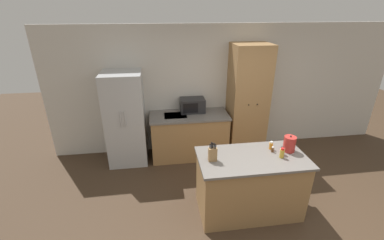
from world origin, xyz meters
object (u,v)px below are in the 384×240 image
refrigerator (126,119)px  pantry_cabinet (247,101)px  microwave (192,105)px  spice_bottle_amber_oil (282,151)px  spice_bottle_tall_dark (273,150)px  spice_bottle_short_red (271,146)px  spice_bottle_green_herb (282,153)px  knife_block (213,154)px  kettle (289,144)px

refrigerator → pantry_cabinet: pantry_cabinet is taller
microwave → spice_bottle_amber_oil: size_ratio=4.21×
refrigerator → spice_bottle_tall_dark: bearing=-35.8°
spice_bottle_short_red → spice_bottle_green_herb: bearing=-77.5°
microwave → spice_bottle_amber_oil: (1.03, -1.86, -0.06)m
microwave → spice_bottle_tall_dark: microwave is taller
refrigerator → knife_block: size_ratio=6.20×
refrigerator → spice_bottle_tall_dark: (2.24, -1.62, 0.08)m
spice_bottle_tall_dark → kettle: kettle is taller
knife_block → spice_bottle_amber_oil: size_ratio=2.50×
microwave → kettle: (1.17, -1.78, 0.00)m
spice_bottle_amber_oil → kettle: (0.14, 0.08, 0.06)m
spice_bottle_tall_dark → pantry_cabinet: bearing=83.8°
refrigerator → spice_bottle_green_herb: bearing=-37.6°
microwave → spice_bottle_green_herb: microwave is taller
refrigerator → spice_bottle_amber_oil: (2.35, -1.70, 0.09)m
spice_bottle_tall_dark → kettle: bearing=-0.8°
knife_block → spice_bottle_green_herb: (0.98, -0.05, -0.04)m
pantry_cabinet → spice_bottle_tall_dark: (-0.18, -1.65, -0.15)m
pantry_cabinet → knife_block: (-1.09, -1.76, -0.08)m
pantry_cabinet → knife_block: bearing=-121.8°
refrigerator → spice_bottle_tall_dark: size_ratio=21.83×
pantry_cabinet → spice_bottle_short_red: size_ratio=17.91×
refrigerator → spice_bottle_short_red: (2.25, -1.53, 0.10)m
knife_block → kettle: knife_block is taller
pantry_cabinet → spice_bottle_green_herb: pantry_cabinet is taller
refrigerator → spice_bottle_green_herb: 2.91m
knife_block → spice_bottle_amber_oil: 1.02m
spice_bottle_tall_dark → knife_block: bearing=-173.3°
refrigerator → spice_bottle_amber_oil: bearing=-36.0°
spice_bottle_tall_dark → microwave: bearing=117.5°
microwave → kettle: size_ratio=1.93×
spice_bottle_short_red → kettle: 0.26m
refrigerator → microwave: refrigerator is taller
pantry_cabinet → refrigerator: bearing=-179.2°
microwave → kettle: kettle is taller
knife_block → kettle: 1.16m
knife_block → refrigerator: bearing=127.7°
refrigerator → spice_bottle_green_herb: (2.31, -1.78, 0.11)m
spice_bottle_tall_dark → spice_bottle_short_red: 0.08m
spice_bottle_short_red → spice_bottle_amber_oil: size_ratio=1.08×
refrigerator → pantry_cabinet: size_ratio=0.80×
pantry_cabinet → kettle: bearing=-87.7°
refrigerator → microwave: bearing=6.9°
refrigerator → spice_bottle_green_herb: refrigerator is taller
knife_block → spice_bottle_tall_dark: size_ratio=3.52×
refrigerator → spice_bottle_tall_dark: 2.76m
microwave → spice_bottle_tall_dark: bearing=-62.5°
pantry_cabinet → microwave: size_ratio=4.61×
spice_bottle_short_red → pantry_cabinet: bearing=83.9°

